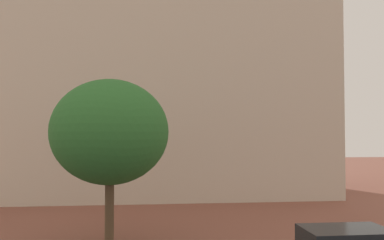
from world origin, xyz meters
TOP-DOWN VIEW (x-y plane):
  - landmark_building at (-0.75, 28.78)m, footprint 24.68×11.87m
  - tree_curb_far at (-2.67, 13.87)m, footprint 4.37×4.37m

SIDE VIEW (x-z plane):
  - tree_curb_far at x=-2.67m, z-range 1.14..7.39m
  - landmark_building at x=-0.75m, z-range -7.97..28.06m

